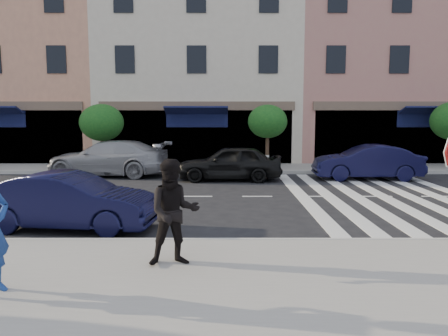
# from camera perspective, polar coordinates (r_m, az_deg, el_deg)

# --- Properties ---
(ground) EXTENTS (120.00, 120.00, 0.00)m
(ground) POSITION_cam_1_polar(r_m,az_deg,el_deg) (10.71, -4.79, -7.75)
(ground) COLOR black
(ground) RESTS_ON ground
(sidewalk_near) EXTENTS (60.00, 4.50, 0.15)m
(sidewalk_near) POSITION_cam_1_polar(r_m,az_deg,el_deg) (7.14, -7.34, -14.87)
(sidewalk_near) COLOR gray
(sidewalk_near) RESTS_ON ground
(sidewalk_far) EXTENTS (60.00, 3.00, 0.15)m
(sidewalk_far) POSITION_cam_1_polar(r_m,az_deg,el_deg) (21.50, -2.40, -0.04)
(sidewalk_far) COLOR gray
(sidewalk_far) RESTS_ON ground
(building_west_mid) EXTENTS (10.00, 9.00, 14.00)m
(building_west_mid) POSITION_cam_1_polar(r_m,az_deg,el_deg) (30.09, -24.14, 14.62)
(building_west_mid) COLOR tan
(building_west_mid) RESTS_ON ground
(building_centre) EXTENTS (11.00, 9.00, 11.00)m
(building_centre) POSITION_cam_1_polar(r_m,az_deg,el_deg) (27.49, -3.01, 12.84)
(building_centre) COLOR beige
(building_centre) RESTS_ON ground
(building_east_mid) EXTENTS (13.00, 9.00, 13.00)m
(building_east_mid) POSITION_cam_1_polar(r_m,az_deg,el_deg) (29.55, 21.67, 13.91)
(building_east_mid) COLOR #AF7868
(building_east_mid) RESTS_ON ground
(street_tree_wb) EXTENTS (2.10, 2.10, 3.06)m
(street_tree_wb) POSITION_cam_1_polar(r_m,az_deg,el_deg) (21.92, -15.69, 5.70)
(street_tree_wb) COLOR #473323
(street_tree_wb) RESTS_ON sidewalk_far
(street_tree_c) EXTENTS (1.90, 1.90, 3.04)m
(street_tree_c) POSITION_cam_1_polar(r_m,az_deg,el_deg) (21.22, 5.71, 6.02)
(street_tree_c) COLOR #473323
(street_tree_c) RESTS_ON sidewalk_far
(walker) EXTENTS (1.02, 0.86, 1.83)m
(walker) POSITION_cam_1_polar(r_m,az_deg,el_deg) (7.53, -6.57, -5.78)
(walker) COLOR black
(walker) RESTS_ON sidewalk_near
(car_near_mid) EXTENTS (4.25, 1.92, 1.35)m
(car_near_mid) POSITION_cam_1_polar(r_m,az_deg,el_deg) (11.01, -19.49, -4.11)
(car_near_mid) COLOR black
(car_near_mid) RESTS_ON ground
(car_far_left) EXTENTS (5.65, 2.88, 1.57)m
(car_far_left) POSITION_cam_1_polar(r_m,az_deg,el_deg) (20.04, -14.91, 1.25)
(car_far_left) COLOR gray
(car_far_left) RESTS_ON ground
(car_far_mid) EXTENTS (4.31, 1.80, 1.46)m
(car_far_mid) POSITION_cam_1_polar(r_m,az_deg,el_deg) (18.03, 0.74, 0.68)
(car_far_mid) COLOR black
(car_far_mid) RESTS_ON ground
(car_far_right) EXTENTS (4.46, 1.68, 1.46)m
(car_far_right) POSITION_cam_1_polar(r_m,az_deg,el_deg) (19.26, 18.19, 0.74)
(car_far_right) COLOR black
(car_far_right) RESTS_ON ground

